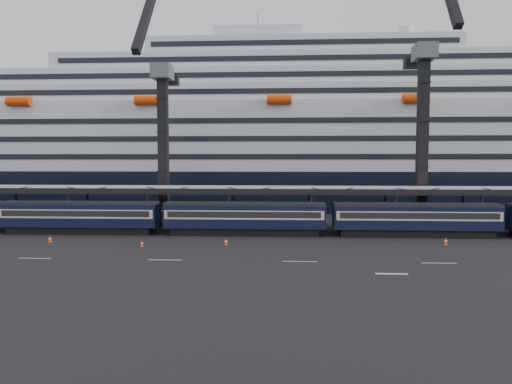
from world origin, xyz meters
TOP-DOWN VIEW (x-y plane):
  - ground at (0.00, 0.00)m, footprint 260.00×260.00m
  - lane_markings at (8.15, -5.23)m, footprint 111.00×4.27m
  - train at (-4.65, 10.00)m, footprint 133.05×3.00m
  - canopy at (0.00, 14.00)m, footprint 130.00×6.25m
  - cruise_ship at (-1.08, 45.99)m, footprint 214.09×28.84m
  - crane_dark_near at (-20.00, 18.59)m, footprint 4.50×17.75m
  - crane_dark_mid at (15.00, 17.59)m, footprint 4.50×18.24m
  - traffic_cone_b at (-28.73, 4.01)m, footprint 0.38×0.38m
  - traffic_cone_c at (-18.00, 2.08)m, footprint 0.34×0.34m
  - traffic_cone_d at (-9.44, 3.45)m, footprint 0.37×0.37m
  - traffic_cone_e at (13.63, 4.70)m, footprint 0.44×0.44m

SIDE VIEW (x-z plane):
  - ground at x=0.00m, z-range 0.00..0.00m
  - lane_markings at x=8.15m, z-range 0.00..0.02m
  - traffic_cone_c at x=-18.00m, z-range 0.00..0.68m
  - traffic_cone_d at x=-9.44m, z-range 0.00..0.74m
  - traffic_cone_b at x=-28.73m, z-range 0.00..0.76m
  - traffic_cone_e at x=13.63m, z-range -0.01..0.87m
  - train at x=-4.65m, z-range 0.18..4.23m
  - canopy at x=0.00m, z-range 2.49..8.01m
  - crane_dark_near at x=-20.00m, z-range -5.61..29.47m
  - cruise_ship at x=-1.08m, z-range -4.66..29.34m
  - crane_dark_mid at x=15.00m, z-range -6.46..33.18m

